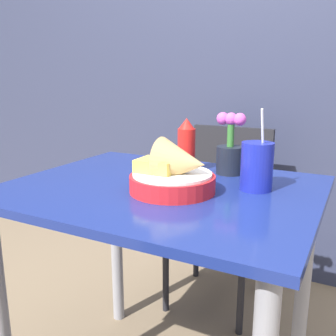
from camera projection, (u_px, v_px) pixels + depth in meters
name	position (u px, v px, depth m)	size (l,w,h in m)	color
wall_window	(261.00, 34.00, 1.92)	(7.00, 0.06, 2.60)	#2D334C
dining_table	(162.00, 228.00, 1.15)	(0.90, 0.72, 0.77)	navy
chair_far_window	(224.00, 199.00, 1.82)	(0.40, 0.40, 0.85)	black
food_basket	(175.00, 173.00, 1.04)	(0.24, 0.24, 0.15)	red
ketchup_bottle	(186.00, 146.00, 1.27)	(0.06, 0.06, 0.18)	red
drink_cup	(257.00, 168.00, 1.07)	(0.09, 0.09, 0.24)	#192399
flower_vase	(230.00, 150.00, 1.24)	(0.10, 0.09, 0.20)	black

